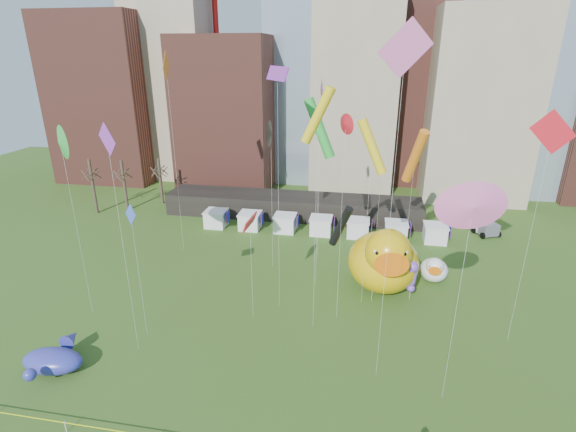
% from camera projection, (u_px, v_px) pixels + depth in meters
% --- Properties ---
extents(skyline, '(101.00, 23.00, 68.00)m').
position_uv_depth(skyline, '(347.00, 63.00, 74.67)').
color(skyline, brown).
rests_on(skyline, ground).
extents(pavilion, '(38.00, 6.00, 3.20)m').
position_uv_depth(pavilion, '(292.00, 206.00, 65.29)').
color(pavilion, black).
rests_on(pavilion, ground).
extents(vendor_tents, '(33.24, 2.80, 2.40)m').
position_uv_depth(vendor_tents, '(321.00, 226.00, 59.13)').
color(vendor_tents, white).
rests_on(vendor_tents, ground).
extents(bare_trees, '(8.44, 6.44, 8.50)m').
position_uv_depth(bare_trees, '(125.00, 185.00, 67.40)').
color(bare_trees, '#382B21').
rests_on(bare_trees, ground).
extents(big_duck, '(8.00, 10.27, 7.66)m').
position_uv_depth(big_duck, '(384.00, 260.00, 44.34)').
color(big_duck, '#DBAA0B').
rests_on(big_duck, ground).
extents(small_duck, '(3.39, 4.26, 3.13)m').
position_uv_depth(small_duck, '(434.00, 269.00, 46.79)').
color(small_duck, white).
rests_on(small_duck, ground).
extents(seahorse_green, '(1.47, 1.72, 5.91)m').
position_uv_depth(seahorse_green, '(375.00, 262.00, 41.92)').
color(seahorse_green, silver).
rests_on(seahorse_green, ground).
extents(seahorse_purple, '(1.50, 1.66, 4.37)m').
position_uv_depth(seahorse_purple, '(412.00, 274.00, 42.57)').
color(seahorse_purple, silver).
rests_on(seahorse_purple, ground).
extents(whale_inflatable, '(4.93, 6.21, 2.12)m').
position_uv_depth(whale_inflatable, '(54.00, 359.00, 33.88)').
color(whale_inflatable, '#3F3591').
rests_on(whale_inflatable, ground).
extents(box_truck, '(4.60, 6.81, 2.73)m').
position_uv_depth(box_truck, '(477.00, 220.00, 60.51)').
color(box_truck, silver).
rests_on(box_truck, ground).
extents(kite_0, '(0.96, 1.56, 18.92)m').
position_uv_depth(kite_0, '(346.00, 125.00, 34.36)').
color(kite_0, silver).
rests_on(kite_0, ground).
extents(kite_1, '(3.11, 1.16, 16.27)m').
position_uv_depth(kite_1, '(473.00, 207.00, 26.20)').
color(kite_1, silver).
rests_on(kite_1, ground).
extents(kite_2, '(0.51, 2.67, 16.81)m').
position_uv_depth(kite_2, '(271.00, 134.00, 44.86)').
color(kite_2, silver).
rests_on(kite_2, ground).
extents(kite_3, '(2.29, 2.16, 17.85)m').
position_uv_depth(kite_3, '(60.00, 142.00, 35.83)').
color(kite_3, silver).
rests_on(kite_3, ground).
extents(kite_4, '(3.01, 1.49, 18.19)m').
position_uv_depth(kite_4, '(372.00, 147.00, 37.63)').
color(kite_4, silver).
rests_on(kite_4, ground).
extents(kite_5, '(1.48, 1.67, 23.99)m').
position_uv_depth(kite_5, '(391.00, 54.00, 44.13)').
color(kite_5, silver).
rests_on(kite_5, ground).
extents(kite_6, '(0.65, 3.05, 23.55)m').
position_uv_depth(kite_6, '(166.00, 70.00, 46.97)').
color(kite_6, silver).
rests_on(kite_6, ground).
extents(kite_7, '(2.50, 3.37, 22.39)m').
position_uv_depth(kite_7, '(277.00, 75.00, 34.77)').
color(kite_7, silver).
rests_on(kite_7, ground).
extents(kite_8, '(3.28, 0.04, 19.71)m').
position_uv_depth(kite_8, '(552.00, 136.00, 31.27)').
color(kite_8, silver).
rests_on(kite_8, ground).
extents(kite_9, '(3.23, 1.08, 25.40)m').
position_uv_depth(kite_9, '(405.00, 56.00, 25.25)').
color(kite_9, silver).
rests_on(kite_9, ground).
extents(kite_10, '(2.47, 2.14, 10.53)m').
position_uv_depth(kite_10, '(341.00, 226.00, 39.99)').
color(kite_10, silver).
rests_on(kite_10, ground).
extents(kite_11, '(3.47, 2.10, 19.53)m').
position_uv_depth(kite_11, '(320.00, 129.00, 40.71)').
color(kite_11, silver).
rests_on(kite_11, ground).
extents(kite_12, '(2.67, 0.97, 21.20)m').
position_uv_depth(kite_12, '(318.00, 115.00, 32.80)').
color(kite_12, silver).
rests_on(kite_12, ground).
extents(kite_13, '(1.53, 1.10, 12.38)m').
position_uv_depth(kite_13, '(131.00, 218.00, 34.28)').
color(kite_13, silver).
rests_on(kite_13, ground).
extents(kite_14, '(2.62, 3.93, 15.80)m').
position_uv_depth(kite_14, '(415.00, 157.00, 47.99)').
color(kite_14, silver).
rests_on(kite_14, ground).
extents(kite_15, '(2.01, 1.27, 18.95)m').
position_uv_depth(kite_15, '(108.00, 146.00, 30.38)').
color(kite_15, silver).
rests_on(kite_15, ground).
extents(kite_16, '(0.60, 3.11, 10.12)m').
position_uv_depth(kite_16, '(250.00, 222.00, 37.56)').
color(kite_16, silver).
rests_on(kite_16, ground).
extents(kite_17, '(0.05, 2.36, 20.88)m').
position_uv_depth(kite_17, '(321.00, 95.00, 46.31)').
color(kite_17, silver).
rests_on(kite_17, ground).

